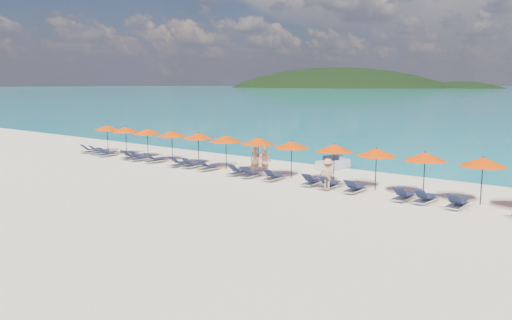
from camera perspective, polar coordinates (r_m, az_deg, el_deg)
The scene contains 37 objects.
ground at distance 26.60m, azimuth -4.02°, elevation -3.33°, with size 1400.00×1400.00×0.00m, color beige.
headland_main at distance 644.55m, azimuth 8.73°, elevation 4.79°, with size 374.00×242.00×126.50m.
headland_small at distance 604.31m, azimuth 22.18°, elevation 4.27°, with size 162.00×126.00×85.50m.
jetski at distance 33.12m, azimuth 8.76°, elevation -0.38°, with size 1.45×2.59×0.87m.
beachgoer_a at distance 30.90m, azimuth -0.10°, elevation -0.03°, with size 0.61×0.40×1.68m, color tan.
beachgoer_b at distance 29.76m, azimuth 1.00°, elevation -0.21°, with size 0.89×0.51×1.84m, color tan.
beachgoer_c at distance 26.38m, azimuth 8.20°, elevation -1.64°, with size 1.08×0.50×1.68m, color tan.
umbrella_0 at distance 42.09m, azimuth -16.65°, elevation 3.57°, with size 2.10×2.10×2.28m.
umbrella_1 at distance 39.95m, azimuth -14.68°, elevation 3.39°, with size 2.10×2.10×2.28m.
umbrella_2 at distance 38.11m, azimuth -12.32°, elevation 3.23°, with size 2.10×2.10×2.28m.
umbrella_3 at distance 35.94m, azimuth -9.60°, elevation 2.98°, with size 2.10×2.10×2.28m.
umbrella_4 at distance 34.28m, azimuth -6.62°, elevation 2.77°, with size 2.10×2.10×2.28m.
umbrella_5 at distance 32.30m, azimuth -3.45°, elevation 2.45°, with size 2.10×2.10×2.28m.
umbrella_6 at distance 30.92m, azimuth 0.25°, elevation 2.18°, with size 2.10×2.10×2.28m.
umbrella_7 at distance 29.20m, azimuth 4.09°, elevation 1.77°, with size 2.10×2.10×2.28m.
umbrella_8 at distance 27.97m, azimuth 8.95°, elevation 1.38°, with size 2.10×2.10×2.28m.
umbrella_9 at distance 26.63m, azimuth 13.61°, elevation 0.87°, with size 2.10×2.10×2.28m.
umbrella_10 at distance 25.73m, azimuth 18.76°, elevation 0.38°, with size 2.10×2.10×2.28m.
umbrella_11 at distance 24.97m, azimuth 24.52°, elevation -0.20°, with size 2.10×2.10×2.28m.
lounger_0 at distance 42.18m, azimuth -18.35°, elevation 1.06°, with size 0.79×1.75×0.66m.
lounger_1 at distance 41.23m, azimuth -17.45°, elevation 0.94°, with size 0.72×1.73×0.66m.
lounger_2 at distance 39.99m, azimuth -16.61°, elevation 0.74°, with size 0.73×1.74×0.66m.
lounger_3 at distance 37.99m, azimuth -14.10°, elevation 0.44°, with size 0.72×1.73×0.66m.
lounger_4 at distance 37.05m, azimuth -13.12°, elevation 0.27°, with size 0.66×1.71×0.66m.
lounger_5 at distance 35.93m, azimuth -11.43°, elevation 0.06°, with size 0.73×1.74×0.66m.
lounger_6 at distance 33.95m, azimuth -8.66°, elevation -0.36°, with size 0.71×1.73×0.66m.
lounger_7 at distance 33.34m, azimuth -7.29°, elevation -0.50°, with size 0.70×1.73×0.66m.
lounger_8 at distance 32.20m, azimuth -5.44°, elevation -0.80°, with size 0.63×1.70×0.66m.
lounger_9 at distance 30.47m, azimuth -2.02°, elevation -1.31°, with size 0.67×1.72×0.66m.
lounger_10 at distance 29.73m, azimuth -0.54°, elevation -1.56°, with size 0.67×1.72×0.66m.
lounger_11 at distance 28.83m, azimuth 2.03°, elevation -1.89°, with size 0.72×1.73×0.66m.
lounger_12 at distance 27.60m, azimuth 6.41°, elevation -2.42°, with size 0.78×1.75×0.66m.
lounger_13 at distance 26.92m, azimuth 8.41°, elevation -2.75°, with size 0.62×1.70×0.66m.
lounger_14 at distance 26.14m, azimuth 11.23°, elevation -3.17°, with size 0.66×1.71×0.66m.
lounger_15 at distance 24.98m, azimuth 16.57°, elevation -3.92°, with size 0.69×1.72×0.66m.
lounger_16 at distance 24.74m, azimuth 18.78°, elevation -4.15°, with size 0.76×1.75×0.66m.
lounger_17 at distance 24.26m, azimuth 22.02°, elevation -4.57°, with size 0.62×1.70×0.66m.
Camera 1 is at (17.54, -19.21, 5.56)m, focal length 35.00 mm.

